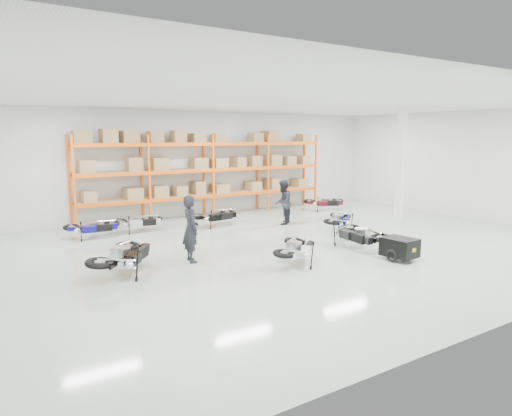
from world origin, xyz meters
TOP-DOWN VIEW (x-y plane):
  - room at (0.00, 0.00)m, footprint 18.00×18.00m
  - pallet_rack at (-0.00, 6.45)m, footprint 11.28×0.98m
  - structural_column at (5.20, 0.50)m, footprint 0.25×0.25m
  - moto_blue_centre at (2.62, 0.97)m, footprint 1.86×1.74m
  - moto_silver_left at (-1.42, -1.69)m, footprint 1.86×1.80m
  - moto_black_far_left at (-5.66, -0.14)m, footprint 2.04×2.17m
  - moto_touring_right at (1.19, -1.37)m, footprint 1.24×2.02m
  - trailer at (1.19, -2.96)m, footprint 0.80×1.52m
  - moto_back_a at (-5.35, 4.52)m, footprint 1.65×0.90m
  - moto_back_b at (-3.70, 4.74)m, footprint 1.64×0.94m
  - moto_back_c at (-0.88, 4.18)m, footprint 1.77×0.99m
  - moto_back_d at (5.16, 4.76)m, footprint 1.85×1.43m
  - person_left at (-3.77, 0.03)m, footprint 0.52×0.72m
  - person_back at (1.56, 3.11)m, footprint 1.07×1.05m

SIDE VIEW (x-z plane):
  - trailer at x=1.19m, z-range 0.05..0.68m
  - moto_back_b at x=-3.70m, z-range -0.03..0.99m
  - moto_back_a at x=-5.35m, z-range -0.03..1.01m
  - moto_back_d at x=5.16m, z-range -0.03..1.04m
  - moto_back_c at x=-0.88m, z-range -0.03..1.08m
  - moto_blue_centre at x=2.62m, z-range -0.03..1.08m
  - moto_silver_left at x=-1.42m, z-range -0.03..1.09m
  - moto_touring_right at x=1.19m, z-range -0.03..1.19m
  - moto_black_far_left at x=-5.66m, z-range -0.04..1.26m
  - person_back at x=1.56m, z-range 0.00..1.74m
  - person_left at x=-3.77m, z-range 0.00..1.84m
  - room at x=0.00m, z-range -6.75..11.25m
  - structural_column at x=5.20m, z-range 0.00..4.50m
  - pallet_rack at x=0.00m, z-range 0.45..4.07m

